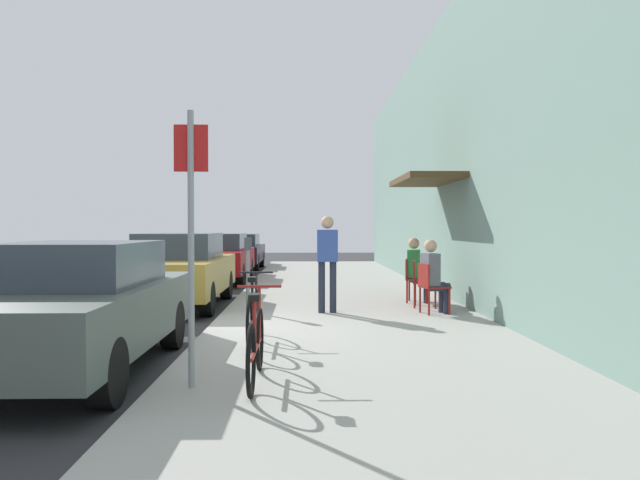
% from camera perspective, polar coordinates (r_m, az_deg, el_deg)
% --- Properties ---
extents(ground_plane, '(60.00, 60.00, 0.00)m').
position_cam_1_polar(ground_plane, '(9.28, -10.62, -8.93)').
color(ground_plane, '#2D2D30').
extents(sidewalk_slab, '(4.50, 32.00, 0.12)m').
position_cam_1_polar(sidewalk_slab, '(11.15, 2.65, -6.88)').
color(sidewalk_slab, '#9E9B93').
rests_on(sidewalk_slab, ground_plane).
extents(building_facade, '(1.40, 32.00, 6.32)m').
position_cam_1_polar(building_facade, '(11.57, 14.73, 8.75)').
color(building_facade, gray).
rests_on(building_facade, ground_plane).
extents(parked_car_0, '(1.80, 4.40, 1.46)m').
position_cam_1_polar(parked_car_0, '(7.48, -21.58, -5.61)').
color(parked_car_0, '#47514C').
rests_on(parked_car_0, ground_plane).
extents(parked_car_1, '(1.80, 4.40, 1.50)m').
position_cam_1_polar(parked_car_1, '(12.95, -12.85, -2.63)').
color(parked_car_1, '#A58433').
rests_on(parked_car_1, ground_plane).
extents(parked_car_2, '(1.80, 4.40, 1.43)m').
position_cam_1_polar(parked_car_2, '(18.49, -9.38, -1.55)').
color(parked_car_2, maroon).
rests_on(parked_car_2, ground_plane).
extents(parked_car_3, '(1.80, 4.40, 1.36)m').
position_cam_1_polar(parked_car_3, '(23.91, -7.56, -0.99)').
color(parked_car_3, black).
rests_on(parked_car_3, ground_plane).
extents(parking_meter, '(0.12, 0.10, 1.32)m').
position_cam_1_polar(parking_meter, '(11.14, -6.65, -2.62)').
color(parking_meter, slate).
rests_on(parking_meter, sidewalk_slab).
extents(street_sign, '(0.32, 0.06, 2.60)m').
position_cam_1_polar(street_sign, '(5.94, -11.78, 1.28)').
color(street_sign, gray).
rests_on(street_sign, sidewalk_slab).
extents(bicycle_0, '(0.46, 1.71, 0.90)m').
position_cam_1_polar(bicycle_0, '(6.10, -5.93, -9.66)').
color(bicycle_0, black).
rests_on(bicycle_0, sidewalk_slab).
extents(bicycle_1, '(0.46, 1.71, 0.90)m').
position_cam_1_polar(bicycle_1, '(8.08, -6.15, -6.98)').
color(bicycle_1, black).
rests_on(bicycle_1, sidewalk_slab).
extents(cafe_chair_0, '(0.53, 0.53, 0.87)m').
position_cam_1_polar(cafe_chair_0, '(10.94, 10.12, -4.08)').
color(cafe_chair_0, maroon).
rests_on(cafe_chair_0, sidewalk_slab).
extents(seated_patron_0, '(0.49, 0.43, 1.29)m').
position_cam_1_polar(seated_patron_0, '(10.95, 10.41, -3.07)').
color(seated_patron_0, '#232838').
rests_on(seated_patron_0, sidewalk_slab).
extents(cafe_chair_1, '(0.52, 0.52, 0.87)m').
position_cam_1_polar(cafe_chair_1, '(11.81, 9.26, -3.69)').
color(cafe_chair_1, maroon).
rests_on(cafe_chair_1, sidewalk_slab).
extents(cafe_chair_2, '(0.54, 0.54, 0.87)m').
position_cam_1_polar(cafe_chair_2, '(12.57, 8.61, -3.39)').
color(cafe_chair_2, maroon).
rests_on(cafe_chair_2, sidewalk_slab).
extents(seated_patron_2, '(0.50, 0.45, 1.29)m').
position_cam_1_polar(seated_patron_2, '(12.55, 8.89, -2.52)').
color(seated_patron_2, '#232838').
rests_on(seated_patron_2, sidewalk_slab).
extents(pedestrian_standing, '(0.36, 0.22, 1.70)m').
position_cam_1_polar(pedestrian_standing, '(10.87, 0.68, -1.47)').
color(pedestrian_standing, '#232838').
rests_on(pedestrian_standing, sidewalk_slab).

